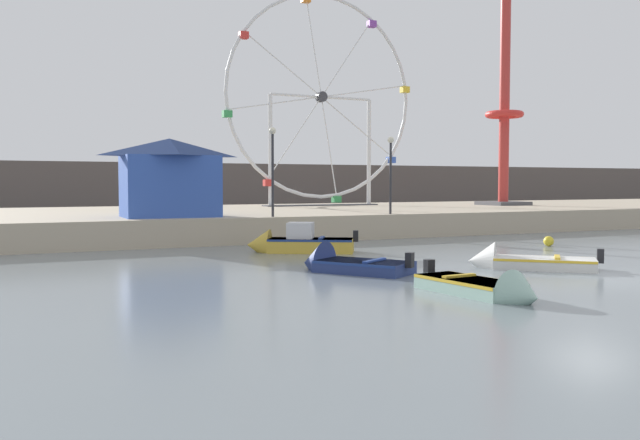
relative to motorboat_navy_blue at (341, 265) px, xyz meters
name	(u,v)px	position (x,y,z in m)	size (l,w,h in m)	color
ground_plane	(591,278)	(5.71, -4.52, -0.20)	(240.00, 240.00, 0.00)	slate
quay_promenade	(280,219)	(5.71, 18.85, 0.39)	(110.00, 18.14, 1.19)	#B7A88E
distant_town_skyline	(190,189)	(5.71, 38.96, 2.00)	(140.00, 3.00, 4.40)	#564C47
motorboat_navy_blue	(341,265)	(0.00, 0.00, 0.00)	(3.19, 3.79, 1.45)	navy
motorboat_pale_grey	(517,262)	(5.43, -1.79, 0.00)	(3.76, 3.67, 1.30)	silver
motorboat_mustard_yellow	(294,243)	(1.01, 5.98, 0.17)	(4.29, 3.29, 1.54)	gold
motorboat_seafoam	(489,289)	(0.93, -5.86, 0.00)	(1.47, 3.85, 1.12)	#93BCAD
ferris_wheel_white_frame	(321,100)	(10.58, 23.25, 8.11)	(13.83, 1.20, 14.18)	silver
drop_tower_red_tower	(504,107)	(22.61, 18.92, 7.78)	(2.80, 2.80, 16.30)	#BC332D
carnival_booth_blue_tent	(170,176)	(-2.36, 12.32, 2.83)	(4.65, 3.30, 3.55)	#3356B7
promenade_lamp_near	(273,159)	(1.86, 10.33, 3.63)	(0.32, 0.32, 4.06)	#2D2D33
promenade_lamp_far	(391,163)	(8.10, 10.30, 3.49)	(0.32, 0.32, 3.82)	#2D2D33
mooring_buoy_orange	(549,241)	(11.94, 3.55, 0.02)	(0.44, 0.44, 0.44)	yellow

